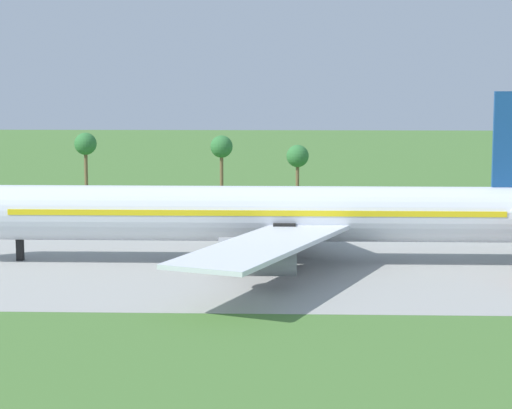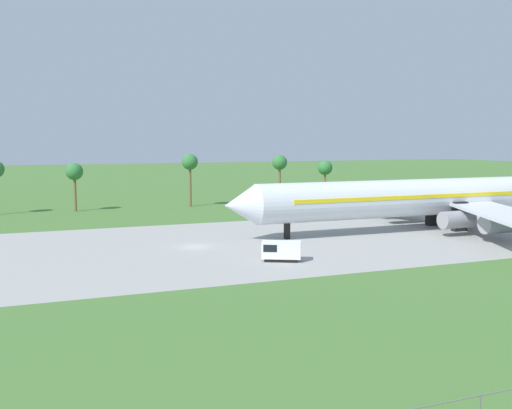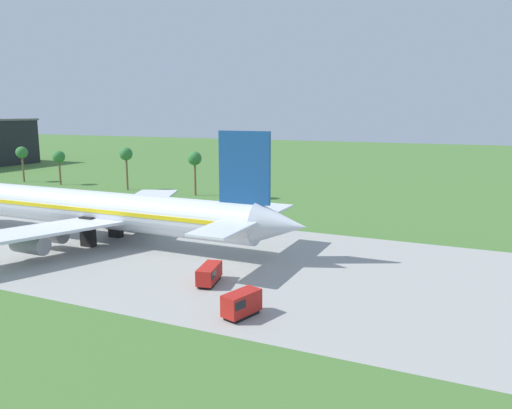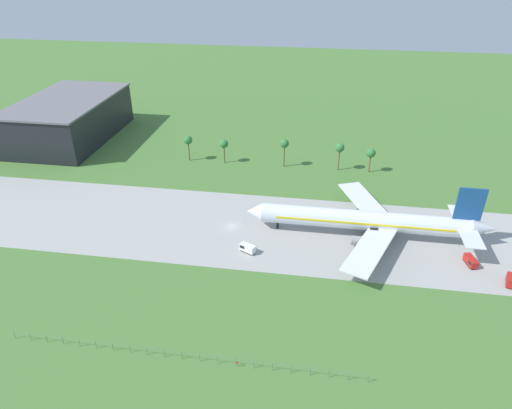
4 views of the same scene
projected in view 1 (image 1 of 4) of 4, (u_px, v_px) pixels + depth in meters
jet_airliner at (271, 214)px, 102.04m from camera, size 75.46×56.09×18.87m
palm_tree_row at (75, 151)px, 149.46m from camera, size 77.86×3.60×11.90m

